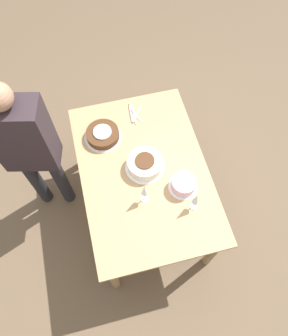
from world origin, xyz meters
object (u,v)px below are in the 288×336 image
Objects in this scene: person_cutting at (28,146)px; cake_back_decorated at (184,184)px; cake_front_chocolate at (103,135)px; wine_glass_near at (196,199)px; cake_center_white at (145,164)px; wine_glass_far at (145,190)px.

cake_back_decorated is at bearing -12.33° from person_cutting.
wine_glass_near is at bearing 34.81° from cake_front_chocolate.
wine_glass_near is at bearing -18.70° from person_cutting.
cake_back_decorated is at bearing 45.02° from cake_center_white.
wine_glass_near is 0.36m from wine_glass_far.
person_cutting reaches higher than cake_front_chocolate.
wine_glass_near is (0.17, 0.03, 0.10)m from cake_back_decorated.
person_cutting is (-0.67, -1.07, 0.06)m from wine_glass_near.
cake_front_chocolate is 0.19× the size of person_cutting.
cake_center_white is at bearing 165.38° from wine_glass_far.
cake_front_chocolate is at bearing -145.19° from wine_glass_near.
person_cutting is (-0.26, -0.81, 0.16)m from cake_center_white.
cake_front_chocolate is 0.76m from cake_back_decorated.
cake_back_decorated is 0.32m from wine_glass_far.
cake_center_white is 1.00× the size of cake_front_chocolate.
wine_glass_far is (0.61, 0.19, 0.13)m from cake_front_chocolate.
wine_glass_far is 0.15× the size of person_cutting.
cake_center_white is 0.33m from cake_back_decorated.
cake_front_chocolate is 1.30× the size of wine_glass_far.
cake_center_white is 0.29m from wine_glass_far.
cake_back_decorated is 0.14× the size of person_cutting.
cake_center_white reaches higher than cake_front_chocolate.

